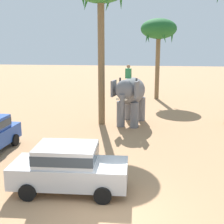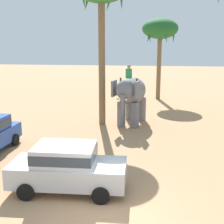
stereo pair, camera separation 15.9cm
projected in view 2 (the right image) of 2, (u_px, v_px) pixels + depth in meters
ground_plane at (103, 211)px, 9.69m from camera, size 120.00×120.00×0.00m
car_sedan_foreground at (67, 166)px, 10.89m from camera, size 4.16×2.00×1.70m
elephant_with_mahout at (131, 94)px, 19.49m from camera, size 2.26×4.01×3.88m
palm_tree_near_hut at (160, 31)px, 27.29m from camera, size 3.20×3.20×7.26m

